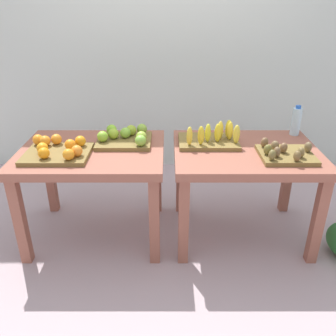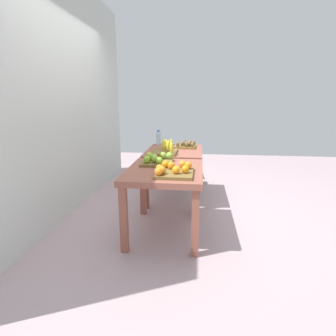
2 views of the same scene
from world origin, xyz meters
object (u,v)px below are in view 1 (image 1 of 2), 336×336
display_table_left (93,162)px  orange_bin (58,150)px  display_table_right (245,162)px  apple_bin (125,137)px  banana_crate (211,138)px  kiwi_bin (285,153)px  water_bottle (296,121)px

display_table_left → orange_bin: (-0.21, -0.11, 0.15)m
display_table_right → apple_bin: bearing=171.9°
display_table_left → banana_crate: bearing=6.2°
display_table_right → kiwi_bin: kiwi_bin is taller
display_table_left → kiwi_bin: size_ratio=2.89×
orange_bin → kiwi_bin: orange_bin is taller
banana_crate → water_bottle: size_ratio=1.87×
kiwi_bin → water_bottle: (0.21, 0.45, 0.08)m
display_table_right → orange_bin: bearing=-175.2°
display_table_right → kiwi_bin: bearing=-33.1°
apple_bin → water_bottle: bearing=7.4°
orange_bin → banana_crate: 1.10m
display_table_left → orange_bin: orange_bin is taller
banana_crate → display_table_left: bearing=-173.8°
display_table_right → banana_crate: size_ratio=2.34×
display_table_right → apple_bin: size_ratio=2.57×
display_table_right → orange_bin: orange_bin is taller
display_table_left → water_bottle: size_ratio=4.39×
display_table_right → apple_bin: (-0.89, 0.13, 0.15)m
display_table_left → apple_bin: apple_bin is taller
display_table_left → water_bottle: bearing=10.9°
display_table_left → apple_bin: (0.23, 0.13, 0.15)m
kiwi_bin → apple_bin: bearing=166.2°
apple_bin → kiwi_bin: apple_bin is taller
orange_bin → banana_crate: bearing=10.8°
orange_bin → kiwi_bin: bearing=-1.4°
display_table_right → kiwi_bin: size_ratio=2.89×
kiwi_bin → display_table_right: bearing=146.9°
apple_bin → kiwi_bin: 1.15m
display_table_right → apple_bin: 0.91m
banana_crate → kiwi_bin: bearing=-27.2°
orange_bin → water_bottle: water_bottle is taller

